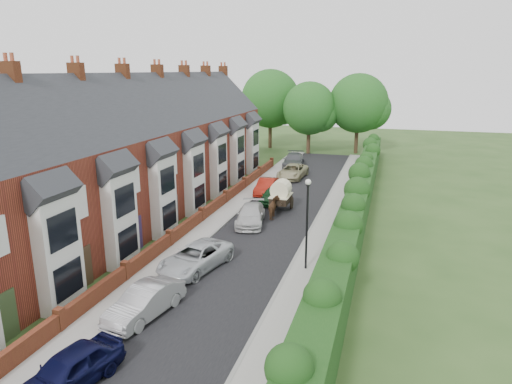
# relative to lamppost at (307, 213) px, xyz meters

# --- Properties ---
(ground) EXTENTS (140.00, 140.00, 0.00)m
(ground) POSITION_rel_lamppost_xyz_m (-3.40, -4.00, -3.30)
(ground) COLOR #2D4C1E
(ground) RESTS_ON ground
(road) EXTENTS (6.00, 58.00, 0.02)m
(road) POSITION_rel_lamppost_xyz_m (-3.90, 7.00, -3.29)
(road) COLOR black
(road) RESTS_ON ground
(pavement_hedge_side) EXTENTS (2.20, 58.00, 0.12)m
(pavement_hedge_side) POSITION_rel_lamppost_xyz_m (0.20, 7.00, -3.24)
(pavement_hedge_side) COLOR #9A9691
(pavement_hedge_side) RESTS_ON ground
(pavement_house_side) EXTENTS (1.70, 58.00, 0.12)m
(pavement_house_side) POSITION_rel_lamppost_xyz_m (-7.75, 7.00, -3.24)
(pavement_house_side) COLOR #9A9691
(pavement_house_side) RESTS_ON ground
(kerb_hedge_side) EXTENTS (0.18, 58.00, 0.13)m
(kerb_hedge_side) POSITION_rel_lamppost_xyz_m (-0.85, 7.00, -3.23)
(kerb_hedge_side) COLOR gray
(kerb_hedge_side) RESTS_ON ground
(kerb_house_side) EXTENTS (0.18, 58.00, 0.13)m
(kerb_house_side) POSITION_rel_lamppost_xyz_m (-6.95, 7.00, -3.23)
(kerb_house_side) COLOR gray
(kerb_house_side) RESTS_ON ground
(hedge) EXTENTS (2.10, 58.00, 2.85)m
(hedge) POSITION_rel_lamppost_xyz_m (2.00, 7.00, -1.70)
(hedge) COLOR #143C13
(hedge) RESTS_ON ground
(terrace_row) EXTENTS (9.05, 40.50, 11.50)m
(terrace_row) POSITION_rel_lamppost_xyz_m (-14.27, 5.98, 1.18)
(terrace_row) COLOR brown
(terrace_row) RESTS_ON ground
(garden_wall_row) EXTENTS (0.35, 40.35, 1.10)m
(garden_wall_row) POSITION_rel_lamppost_xyz_m (-8.75, 6.00, -2.84)
(garden_wall_row) COLOR brown
(garden_wall_row) RESTS_ON ground
(lamppost) EXTENTS (0.32, 0.32, 5.16)m
(lamppost) POSITION_rel_lamppost_xyz_m (0.00, 0.00, 0.00)
(lamppost) COLOR black
(lamppost) RESTS_ON ground
(tree_far_left) EXTENTS (7.14, 6.80, 9.29)m
(tree_far_left) POSITION_rel_lamppost_xyz_m (-6.05, 36.08, 2.41)
(tree_far_left) COLOR #332316
(tree_far_left) RESTS_ON ground
(tree_far_right) EXTENTS (7.98, 7.60, 10.31)m
(tree_far_right) POSITION_rel_lamppost_xyz_m (-0.01, 38.08, 3.02)
(tree_far_right) COLOR #332316
(tree_far_right) RESTS_ON ground
(tree_far_back) EXTENTS (8.40, 8.00, 10.82)m
(tree_far_back) POSITION_rel_lamppost_xyz_m (-11.99, 39.08, 3.32)
(tree_far_back) COLOR #332316
(tree_far_back) RESTS_ON ground
(car_navy) EXTENTS (2.50, 4.35, 1.39)m
(car_navy) POSITION_rel_lamppost_xyz_m (-6.03, -11.84, -2.60)
(car_navy) COLOR black
(car_navy) RESTS_ON ground
(car_silver_a) EXTENTS (2.22, 4.43, 1.39)m
(car_silver_a) POSITION_rel_lamppost_xyz_m (-5.98, -6.82, -2.60)
(car_silver_a) COLOR #A7A6AB
(car_silver_a) RESTS_ON ground
(car_silver_b) EXTENTS (3.35, 5.34, 1.38)m
(car_silver_b) POSITION_rel_lamppost_xyz_m (-5.86, -1.57, -2.61)
(car_silver_b) COLOR silver
(car_silver_b) RESTS_ON ground
(car_white) EXTENTS (2.71, 4.87, 1.33)m
(car_white) POSITION_rel_lamppost_xyz_m (-5.22, 6.60, -2.63)
(car_white) COLOR silver
(car_white) RESTS_ON ground
(car_green) EXTENTS (1.68, 3.82, 1.28)m
(car_green) POSITION_rel_lamppost_xyz_m (-5.08, 12.20, -2.66)
(car_green) COLOR #0F3416
(car_green) RESTS_ON ground
(car_red) EXTENTS (1.56, 4.21, 1.38)m
(car_red) POSITION_rel_lamppost_xyz_m (-6.27, 14.81, -2.61)
(car_red) COLOR maroon
(car_red) RESTS_ON ground
(car_beige) EXTENTS (2.60, 5.15, 1.40)m
(car_beige) POSITION_rel_lamppost_xyz_m (-5.35, 21.45, -2.60)
(car_beige) COLOR tan
(car_beige) RESTS_ON ground
(car_grey) EXTENTS (2.78, 5.57, 1.55)m
(car_grey) POSITION_rel_lamppost_xyz_m (-6.40, 26.75, -2.52)
(car_grey) COLOR #4D4F54
(car_grey) RESTS_ON ground
(horse) EXTENTS (1.19, 1.99, 1.57)m
(horse) POSITION_rel_lamppost_xyz_m (-3.91, 8.35, -2.51)
(horse) COLOR #50321D
(horse) RESTS_ON ground
(horse_cart) EXTENTS (1.54, 3.41, 2.46)m
(horse_cart) POSITION_rel_lamppost_xyz_m (-3.91, 10.36, -1.89)
(horse_cart) COLOR black
(horse_cart) RESTS_ON ground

